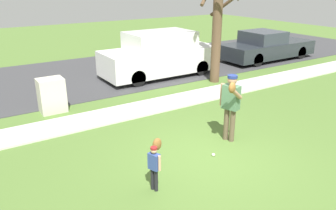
% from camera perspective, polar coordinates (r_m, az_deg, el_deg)
% --- Properties ---
extents(ground_plane, '(48.00, 48.00, 0.00)m').
position_cam_1_polar(ground_plane, '(10.70, -4.62, -1.00)').
color(ground_plane, '#4C6B2D').
extents(sidewalk_strip, '(36.00, 1.20, 0.06)m').
position_cam_1_polar(sidewalk_strip, '(10.77, -4.88, -0.68)').
color(sidewalk_strip, beige).
rests_on(sidewalk_strip, ground).
extents(road_surface, '(36.00, 6.80, 0.02)m').
position_cam_1_polar(road_surface, '(15.18, -13.83, 4.97)').
color(road_surface, '#38383A').
rests_on(road_surface, ground).
extents(person_adult, '(0.66, 0.78, 1.73)m').
position_cam_1_polar(person_adult, '(8.45, 10.56, 0.65)').
color(person_adult, brown).
rests_on(person_adult, ground).
extents(person_child, '(0.42, 0.47, 0.99)m').
position_cam_1_polar(person_child, '(6.58, -2.19, -9.01)').
color(person_child, black).
rests_on(person_child, ground).
extents(baseball, '(0.07, 0.07, 0.07)m').
position_cam_1_polar(baseball, '(8.06, 7.69, -8.34)').
color(baseball, white).
rests_on(baseball, ground).
extents(utility_cabinet, '(0.77, 0.61, 1.07)m').
position_cam_1_polar(utility_cabinet, '(11.04, -19.10, 1.56)').
color(utility_cabinet, beige).
rests_on(utility_cabinet, ground).
extents(street_tree_near, '(1.84, 1.88, 4.65)m').
position_cam_1_polar(street_tree_near, '(13.45, 8.39, 14.18)').
color(street_tree_near, brown).
rests_on(street_tree_near, ground).
extents(parked_van_white, '(5.00, 1.95, 1.88)m').
position_cam_1_polar(parked_van_white, '(14.41, -1.37, 8.41)').
color(parked_van_white, silver).
rests_on(parked_van_white, road_surface).
extents(parked_pickup_dark, '(5.20, 1.95, 1.48)m').
position_cam_1_polar(parked_pickup_dark, '(18.31, 16.28, 9.45)').
color(parked_pickup_dark, '#23282D').
rests_on(parked_pickup_dark, road_surface).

